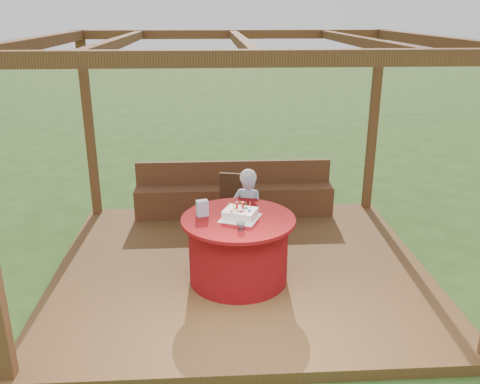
% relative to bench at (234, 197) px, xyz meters
% --- Properties ---
extents(ground, '(60.00, 60.00, 0.00)m').
position_rel_bench_xyz_m(ground, '(0.00, -1.72, -0.38)').
color(ground, '#284818').
rests_on(ground, ground).
extents(deck, '(4.50, 4.00, 0.12)m').
position_rel_bench_xyz_m(deck, '(0.00, -1.72, -0.32)').
color(deck, brown).
rests_on(deck, ground).
extents(pergola, '(4.50, 4.00, 2.72)m').
position_rel_bench_xyz_m(pergola, '(0.00, -1.72, 2.02)').
color(pergola, brown).
rests_on(pergola, deck).
extents(bench, '(3.00, 0.42, 0.80)m').
position_rel_bench_xyz_m(bench, '(0.00, 0.00, 0.00)').
color(bench, brown).
rests_on(bench, deck).
extents(table, '(1.29, 1.29, 0.78)m').
position_rel_bench_xyz_m(table, '(-0.05, -2.05, 0.13)').
color(table, maroon).
rests_on(table, deck).
extents(chair, '(0.49, 0.49, 0.86)m').
position_rel_bench_xyz_m(chair, '(-0.06, -0.75, 0.20)').
color(chair, '#3A2012').
rests_on(chair, deck).
extents(elderly_woman, '(0.46, 0.37, 1.13)m').
position_rel_bench_xyz_m(elderly_woman, '(0.11, -1.33, 0.31)').
color(elderly_woman, '#8DA9D1').
rests_on(elderly_woman, deck).
extents(birthday_cake, '(0.52, 0.52, 0.18)m').
position_rel_bench_xyz_m(birthday_cake, '(-0.03, -2.06, 0.57)').
color(birthday_cake, white).
rests_on(birthday_cake, table).
extents(gift_bag, '(0.15, 0.12, 0.18)m').
position_rel_bench_xyz_m(gift_bag, '(-0.46, -1.95, 0.61)').
color(gift_bag, '#C37EB0').
rests_on(gift_bag, table).
extents(drinking_glass, '(0.10, 0.10, 0.08)m').
position_rel_bench_xyz_m(drinking_glass, '(-0.05, -2.39, 0.56)').
color(drinking_glass, white).
rests_on(drinking_glass, table).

